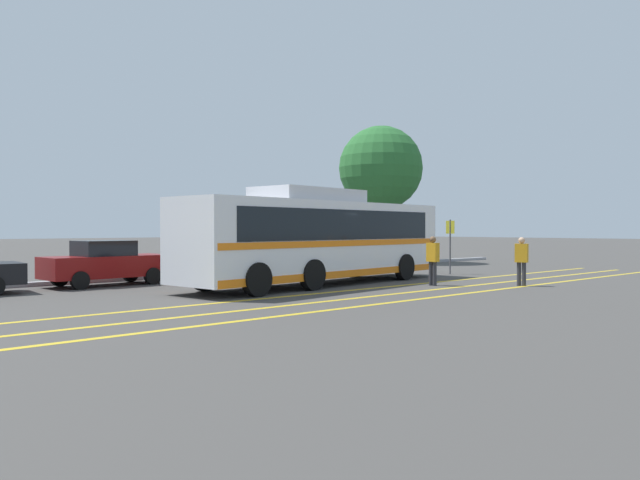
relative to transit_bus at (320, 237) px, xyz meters
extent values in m
plane|color=#423F3D|center=(-0.56, -0.04, -1.68)|extent=(220.00, 220.00, 0.00)
cube|color=gold|center=(0.02, -2.20, -1.68)|extent=(31.57, 0.20, 0.01)
cube|color=gold|center=(0.02, -3.88, -1.68)|extent=(31.57, 0.20, 0.01)
cube|color=gold|center=(0.02, -5.25, -1.68)|extent=(31.57, 0.20, 0.01)
cube|color=#99999E|center=(0.02, 6.10, -1.60)|extent=(39.57, 0.36, 0.15)
cube|color=silver|center=(0.02, 0.00, -0.06)|extent=(11.78, 3.78, 2.59)
cube|color=black|center=(0.02, 0.00, 0.43)|extent=(10.18, 3.64, 1.02)
cube|color=orange|center=(0.02, 0.00, -0.20)|extent=(11.56, 3.80, 0.20)
cube|color=orange|center=(0.02, 0.00, -1.24)|extent=(11.56, 3.79, 0.24)
cube|color=black|center=(5.79, 0.66, -0.01)|extent=(0.29, 2.17, 1.90)
cube|color=black|center=(5.79, 0.66, 1.08)|extent=(0.24, 1.73, 0.24)
cube|color=silver|center=(-0.56, -0.06, 1.45)|extent=(4.25, 2.43, 0.44)
cube|color=black|center=(6.07, 0.70, -1.13)|extent=(0.25, 1.85, 0.04)
cube|color=black|center=(6.07, 0.70, -1.33)|extent=(0.25, 1.85, 0.04)
cylinder|color=black|center=(3.45, 1.59, -1.18)|extent=(1.03, 0.39, 1.00)
cylinder|color=black|center=(3.72, -0.77, -1.18)|extent=(1.03, 0.39, 1.00)
cylinder|color=black|center=(-1.84, 0.99, -1.18)|extent=(1.03, 0.39, 1.00)
cylinder|color=black|center=(-1.57, -1.38, -1.18)|extent=(1.03, 0.39, 1.00)
cylinder|color=black|center=(-4.26, 0.71, -1.18)|extent=(1.03, 0.39, 1.00)
cylinder|color=black|center=(-3.98, -1.66, -1.18)|extent=(1.03, 0.39, 1.00)
cube|color=maroon|center=(-5.69, 4.74, -1.01)|extent=(4.34, 1.88, 0.74)
cube|color=black|center=(-5.80, 4.74, -0.38)|extent=(1.86, 1.55, 0.53)
cylinder|color=black|center=(-4.42, 5.60, -1.38)|extent=(0.61, 0.23, 0.60)
cylinder|color=black|center=(-4.33, 4.03, -1.38)|extent=(0.61, 0.23, 0.60)
cylinder|color=black|center=(-7.05, 5.46, -1.38)|extent=(0.61, 0.23, 0.60)
cylinder|color=black|center=(-6.97, 3.88, -1.38)|extent=(0.61, 0.23, 0.60)
cube|color=navy|center=(-0.02, 4.94, -1.05)|extent=(4.66, 2.14, 0.65)
cube|color=black|center=(0.10, 4.95, -0.46)|extent=(2.00, 1.78, 0.54)
cylinder|color=black|center=(-1.39, 3.96, -1.38)|extent=(0.61, 0.23, 0.60)
cylinder|color=black|center=(-1.48, 5.78, -1.38)|extent=(0.61, 0.23, 0.60)
cylinder|color=black|center=(1.44, 4.10, -1.38)|extent=(0.61, 0.23, 0.60)
cylinder|color=black|center=(1.35, 5.92, -1.38)|extent=(0.61, 0.23, 0.60)
cube|color=#9E9EA3|center=(6.21, 4.76, -1.09)|extent=(4.54, 2.27, 0.57)
cube|color=black|center=(6.10, 4.77, -0.53)|extent=(1.98, 1.83, 0.56)
cylinder|color=black|center=(7.64, 5.56, -1.38)|extent=(0.61, 0.25, 0.60)
cylinder|color=black|center=(7.50, 3.74, -1.38)|extent=(0.61, 0.25, 0.60)
cylinder|color=black|center=(4.92, 5.78, -1.38)|extent=(0.61, 0.25, 0.60)
cylinder|color=black|center=(4.78, 3.96, -1.38)|extent=(0.61, 0.25, 0.60)
cylinder|color=#2D2D33|center=(4.76, -5.01, -1.27)|extent=(0.14, 0.14, 0.81)
cylinder|color=#2D2D33|center=(4.81, -5.17, -1.27)|extent=(0.14, 0.14, 0.81)
cube|color=orange|center=(4.78, -5.09, -0.54)|extent=(0.33, 0.47, 0.64)
sphere|color=tan|center=(4.78, -5.09, -0.11)|extent=(0.22, 0.22, 0.22)
cylinder|color=#2D2D33|center=(2.61, -3.04, -1.26)|extent=(0.14, 0.14, 0.83)
cylinder|color=#2D2D33|center=(2.62, -2.87, -1.26)|extent=(0.14, 0.14, 0.83)
cube|color=orange|center=(2.61, -2.95, -0.52)|extent=(0.24, 0.43, 0.66)
sphere|color=brown|center=(2.61, -2.95, -0.08)|extent=(0.22, 0.22, 0.22)
cylinder|color=#59595E|center=(7.50, -0.17, -0.49)|extent=(0.07, 0.07, 2.37)
cube|color=yellow|center=(7.50, -0.17, 0.36)|extent=(0.08, 0.40, 0.56)
cylinder|color=#513823|center=(12.10, 7.99, 0.16)|extent=(0.28, 0.28, 3.67)
sphere|color=#28662D|center=(12.10, 7.99, 3.80)|extent=(4.84, 4.84, 4.84)
camera|label=1|loc=(-14.83, -16.21, 0.30)|focal=35.00mm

